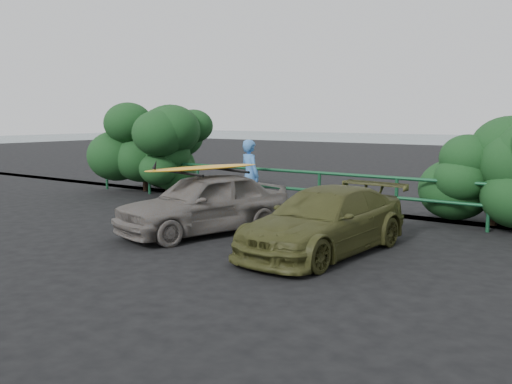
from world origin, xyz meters
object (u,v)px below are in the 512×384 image
surfboard (204,168)px  olive_vehicle (324,221)px  guardrail (285,189)px  man (250,175)px  sedan (204,203)px

surfboard → olive_vehicle: bearing=15.2°
guardrail → man: size_ratio=7.76×
sedan → man: man is taller
guardrail → surfboard: 3.65m
olive_vehicle → surfboard: bearing=-177.0°
olive_vehicle → man: 4.72m
guardrail → olive_vehicle: (3.14, -3.56, 0.05)m
olive_vehicle → surfboard: size_ratio=1.47×
surfboard → man: bearing=123.8°
sedan → olive_vehicle: size_ratio=0.95×
sedan → olive_vehicle: bearing=15.2°
man → guardrail: bearing=-107.1°
sedan → man: 3.00m
man → surfboard: size_ratio=0.68×
guardrail → olive_vehicle: olive_vehicle is taller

